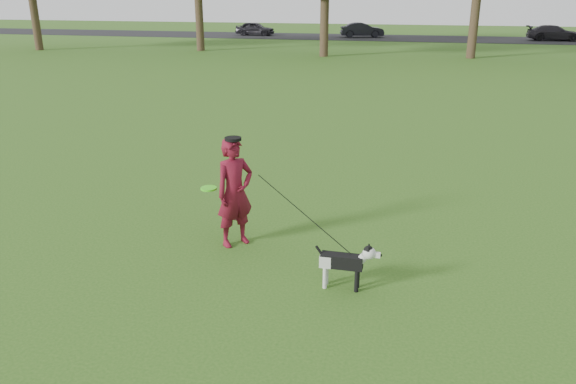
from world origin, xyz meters
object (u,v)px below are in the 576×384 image
(car_left, at_px, (255,29))
(car_mid, at_px, (362,30))
(car_right, at_px, (554,33))
(man, at_px, (235,192))
(dog, at_px, (347,261))

(car_left, distance_m, car_mid, 8.90)
(car_mid, distance_m, car_right, 14.19)
(man, height_order, dog, man)
(car_mid, bearing_deg, dog, 171.62)
(dog, distance_m, car_left, 42.52)
(car_mid, relative_size, car_right, 0.89)
(car_left, xyz_separation_m, car_right, (23.09, 0.00, 0.01))
(man, relative_size, car_mid, 0.46)
(man, relative_size, dog, 1.93)
(car_left, xyz_separation_m, car_mid, (8.90, 0.00, 0.02))
(car_left, height_order, car_right, car_right)
(dog, distance_m, car_mid, 40.62)
(car_left, bearing_deg, dog, -159.44)
(dog, relative_size, car_right, 0.21)
(car_mid, xyz_separation_m, car_right, (14.19, 0.00, -0.01))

